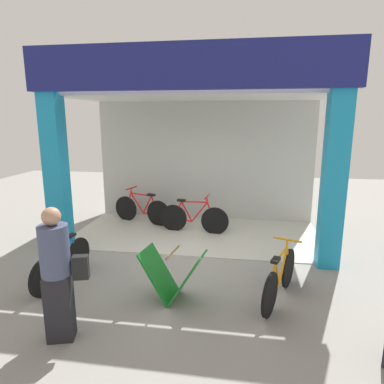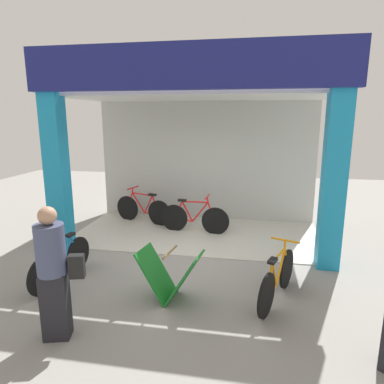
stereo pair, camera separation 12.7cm
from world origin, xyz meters
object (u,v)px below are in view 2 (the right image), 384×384
bicycle_parked_1 (277,279)px  pedestrian_0 (54,272)px  bicycle_inside_1 (143,209)px  bicycle_parked_0 (62,262)px  sandwich_board_sign (170,275)px  bicycle_inside_0 (194,218)px

bicycle_parked_1 → pedestrian_0: bearing=-153.9°
bicycle_inside_1 → bicycle_parked_0: bicycle_inside_1 is taller
bicycle_parked_0 → sandwich_board_sign: size_ratio=1.53×
bicycle_inside_0 → pedestrian_0: size_ratio=0.98×
bicycle_inside_1 → bicycle_parked_1: (3.13, -3.30, -0.02)m
bicycle_parked_0 → sandwich_board_sign: 1.92m
bicycle_parked_1 → sandwich_board_sign: bearing=-171.9°
bicycle_inside_0 → sandwich_board_sign: size_ratio=1.65×
bicycle_inside_1 → sandwich_board_sign: bicycle_inside_1 is taller
bicycle_parked_0 → bicycle_parked_1: size_ratio=1.01×
bicycle_parked_1 → bicycle_inside_1: bearing=133.4°
sandwich_board_sign → pedestrian_0: 1.67m
bicycle_parked_1 → bicycle_inside_0: bearing=121.5°
bicycle_inside_0 → bicycle_parked_1: (1.71, -2.79, -0.01)m
bicycle_parked_1 → pedestrian_0: 3.07m
bicycle_inside_1 → bicycle_parked_1: 4.55m
sandwich_board_sign → pedestrian_0: bearing=-136.1°
bicycle_parked_0 → pedestrian_0: (0.75, -1.36, 0.53)m
bicycle_parked_1 → sandwich_board_sign: bicycle_parked_1 is taller
bicycle_inside_1 → pedestrian_0: 4.68m
bicycle_parked_0 → pedestrian_0: size_ratio=0.91×
bicycle_parked_1 → sandwich_board_sign: 1.58m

